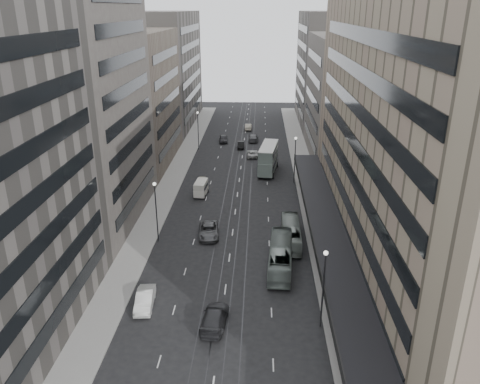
% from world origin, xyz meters
% --- Properties ---
extents(ground, '(220.00, 220.00, 0.00)m').
position_xyz_m(ground, '(0.00, 0.00, 0.00)').
color(ground, black).
rests_on(ground, ground).
extents(sidewalk_right, '(4.00, 125.00, 0.15)m').
position_xyz_m(sidewalk_right, '(12.00, 37.50, 0.07)').
color(sidewalk_right, gray).
rests_on(sidewalk_right, ground).
extents(sidewalk_left, '(4.00, 125.00, 0.15)m').
position_xyz_m(sidewalk_left, '(-12.00, 37.50, 0.07)').
color(sidewalk_left, gray).
rests_on(sidewalk_left, ground).
extents(department_store, '(19.20, 60.00, 30.00)m').
position_xyz_m(department_store, '(21.45, 8.00, 14.95)').
color(department_store, '#7D705B').
rests_on(department_store, ground).
extents(building_right_mid, '(15.00, 28.00, 24.00)m').
position_xyz_m(building_right_mid, '(21.50, 52.00, 12.00)').
color(building_right_mid, '#524C47').
rests_on(building_right_mid, ground).
extents(building_right_far, '(15.00, 32.00, 28.00)m').
position_xyz_m(building_right_far, '(21.50, 82.00, 14.00)').
color(building_right_far, slate).
rests_on(building_right_far, ground).
extents(building_left_b, '(15.00, 26.00, 34.00)m').
position_xyz_m(building_left_b, '(-21.50, 19.00, 17.00)').
color(building_left_b, '#524C47').
rests_on(building_left_b, ground).
extents(building_left_c, '(15.00, 28.00, 25.00)m').
position_xyz_m(building_left_c, '(-21.50, 46.00, 12.50)').
color(building_left_c, '#655B4E').
rests_on(building_left_c, ground).
extents(building_left_d, '(15.00, 38.00, 28.00)m').
position_xyz_m(building_left_d, '(-21.50, 79.00, 14.00)').
color(building_left_d, slate).
rests_on(building_left_d, ground).
extents(lamp_right_near, '(0.44, 0.44, 8.32)m').
position_xyz_m(lamp_right_near, '(9.70, -5.00, 5.20)').
color(lamp_right_near, '#262628').
rests_on(lamp_right_near, ground).
extents(lamp_right_far, '(0.44, 0.44, 8.32)m').
position_xyz_m(lamp_right_far, '(9.70, 35.00, 5.20)').
color(lamp_right_far, '#262628').
rests_on(lamp_right_far, ground).
extents(lamp_left_near, '(0.44, 0.44, 8.32)m').
position_xyz_m(lamp_left_near, '(-9.70, 12.00, 5.20)').
color(lamp_left_near, '#262628').
rests_on(lamp_left_near, ground).
extents(lamp_left_far, '(0.44, 0.44, 8.32)m').
position_xyz_m(lamp_left_far, '(-9.70, 55.00, 5.20)').
color(lamp_left_far, '#262628').
rests_on(lamp_left_far, ground).
extents(bus_near, '(3.31, 11.16, 3.07)m').
position_xyz_m(bus_near, '(6.20, 5.99, 1.53)').
color(bus_near, gray).
rests_on(bus_near, ground).
extents(bus_far, '(2.35, 9.57, 2.66)m').
position_xyz_m(bus_far, '(7.84, 12.35, 1.33)').
color(bus_far, '#96A29A').
rests_on(bus_far, ground).
extents(double_decker, '(4.01, 9.79, 5.20)m').
position_xyz_m(double_decker, '(5.21, 40.56, 2.81)').
color(double_decker, slate).
rests_on(double_decker, ground).
extents(panel_van, '(2.18, 4.04, 2.47)m').
position_xyz_m(panel_van, '(-5.95, 28.34, 1.36)').
color(panel_van, silver).
rests_on(panel_van, ground).
extents(sedan_1, '(2.14, 5.04, 1.62)m').
position_xyz_m(sedan_1, '(-8.09, -2.44, 0.81)').
color(sedan_1, white).
rests_on(sedan_1, ground).
extents(sedan_2, '(3.13, 5.88, 1.57)m').
position_xyz_m(sedan_2, '(-3.16, 13.81, 0.79)').
color(sedan_2, '#525254').
rests_on(sedan_2, ground).
extents(sedan_3, '(2.78, 5.84, 1.64)m').
position_xyz_m(sedan_3, '(-0.60, -5.18, 0.82)').
color(sedan_3, '#28292B').
rests_on(sedan_3, ground).
extents(sedan_4, '(1.93, 4.51, 1.52)m').
position_xyz_m(sedan_4, '(-6.43, 32.46, 0.76)').
color(sedan_4, '#A6A08A').
rests_on(sedan_4, ground).
extents(sedan_5, '(1.57, 4.12, 1.34)m').
position_xyz_m(sedan_5, '(-0.56, 56.57, 0.67)').
color(sedan_5, black).
rests_on(sedan_5, ground).
extents(sedan_6, '(2.44, 4.89, 1.33)m').
position_xyz_m(sedan_6, '(2.10, 50.24, 0.67)').
color(sedan_6, '#B4B4B0').
rests_on(sedan_6, ground).
extents(sedan_7, '(2.25, 5.27, 1.52)m').
position_xyz_m(sedan_7, '(2.12, 62.44, 0.76)').
color(sedan_7, '#5C5C5E').
rests_on(sedan_7, ground).
extents(sedan_8, '(2.29, 4.74, 1.56)m').
position_xyz_m(sedan_8, '(-4.78, 61.15, 0.78)').
color(sedan_8, '#2B2A2D').
rests_on(sedan_8, ground).
extents(sedan_9, '(1.63, 4.54, 1.49)m').
position_xyz_m(sedan_9, '(0.65, 73.36, 0.74)').
color(sedan_9, beige).
rests_on(sedan_9, ground).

